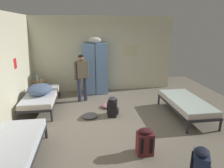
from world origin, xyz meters
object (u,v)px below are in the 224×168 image
Objects in this scene: shelf_unit at (41,87)px; backpack_maroon at (145,142)px; bedding_heap at (40,89)px; bed_left_rear at (41,97)px; lotion_bottle at (42,80)px; clothes_pile_grey at (90,116)px; locker_bank at (95,68)px; water_bottle at (37,78)px; backpack_black at (113,107)px; clothes_pile_pink at (110,105)px; bed_right at (186,103)px; backpack_navy at (201,165)px; person_traveler at (82,74)px; bed_left_front at (11,149)px.

shelf_unit is 4.61m from backpack_maroon.
bed_left_rear is at bearing 87.00° from bedding_heap.
clothes_pile_grey is (1.61, -1.92, -0.58)m from lotion_bottle.
locker_bank reaches higher than water_bottle.
backpack_black is 0.64m from clothes_pile_pink.
locker_bank is 4.19× the size of clothes_pile_pink.
backpack_maroon reaches higher than bed_right.
bed_left_rear reaches higher than clothes_pile_grey.
bed_right is at bearing 67.92° from backpack_navy.
clothes_pile_pink is at bearing 91.31° from backpack_black.
backpack_black and backpack_navy have the same top height.
shelf_unit is 1.74m from person_traveler.
backpack_navy is (-0.92, -2.27, -0.12)m from bed_right.
clothes_pile_grey is (1.43, -0.75, -0.59)m from bedding_heap.
person_traveler is 1.73m from water_bottle.
backpack_navy is at bearing -12.44° from bed_left_front.
person_traveler is at bearing 141.38° from clothes_pile_pink.
backpack_black is 1.11× the size of clothes_pile_pink.
lotion_bottle is at bearing 129.94° from clothes_pile_grey.
backpack_maroon is at bearing 1.72° from bed_left_front.
bed_right is 2.24m from clothes_pile_pink.
shelf_unit is 0.30× the size of bed_left_rear.
backpack_maroon reaches higher than bed_left_front.
clothes_pile_pink is (2.25, -1.30, -0.57)m from lotion_bottle.
bed_right is 4.23m from bedding_heap.
backpack_maroon is at bearing 132.90° from backpack_navy.
bedding_heap reaches higher than clothes_pile_pink.
locker_bank is at bearing 36.26° from bed_left_rear.
bed_left_front is at bearing -127.79° from clothes_pile_grey.
shelf_unit is (-1.97, -0.11, -0.62)m from locker_bank.
bed_right is 3.30m from person_traveler.
water_bottle is 2.72m from clothes_pile_grey.
bed_left_front is at bearing -111.57° from person_traveler.
bed_left_rear is at bearing 150.41° from clothes_pile_grey.
clothes_pile_grey is at bearing 120.10° from backpack_maroon.
shelf_unit is at bearing -176.82° from locker_bank.
bed_left_front is 1.00× the size of bed_right.
locker_bank is 2.21m from bed_left_rear.
backpack_black is at bearing 171.82° from bed_right.
bed_right is 3.85× the size of clothes_pile_pink.
bed_left_front is at bearing -86.24° from shelf_unit.
person_traveler is 1.58m from clothes_pile_grey.
lotion_bottle reaches higher than clothes_pile_pink.
backpack_navy is at bearing -112.08° from bed_right.
person_traveler is 2.84× the size of backpack_navy.
backpack_black is 1.00× the size of backpack_navy.
bed_left_front reaches higher than clothes_pile_pink.
bedding_heap is at bearing 160.62° from backpack_black.
bed_left_rear is (-4.09, 1.09, 0.00)m from bed_right.
locker_bank is at bearing 107.52° from backpack_navy.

